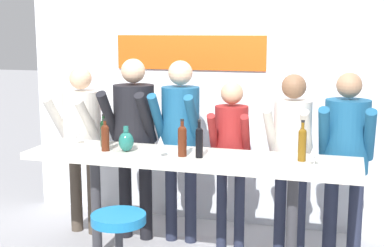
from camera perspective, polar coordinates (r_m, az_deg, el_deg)
back_wall at (r=5.65m, az=3.44°, el=2.71°), size 4.40×0.12×2.67m
tasting_table at (r=4.50m, az=-0.35°, el=-5.03°), size 2.80×0.65×1.02m
bar_stool at (r=4.13m, az=-7.78°, el=-12.62°), size 0.43×0.43×0.71m
person_far_left at (r=5.43m, az=-11.67°, el=-0.92°), size 0.49×0.58×1.69m
person_left at (r=5.19m, az=-6.22°, el=-0.64°), size 0.47×0.57×1.78m
person_center_left at (r=5.08m, az=-1.26°, el=-0.82°), size 0.43×0.55×1.77m
person_center at (r=4.94m, az=4.20°, el=-2.43°), size 0.40×0.51×1.59m
person_center_right at (r=4.83m, az=10.60°, el=-2.24°), size 0.43×0.54×1.67m
person_right at (r=4.87m, az=16.12°, el=-2.39°), size 0.47×0.55×1.69m
wine_bottle_0 at (r=4.83m, az=-9.41°, el=-0.89°), size 0.06×0.06×0.29m
wine_bottle_1 at (r=4.34m, az=0.78°, el=-1.85°), size 0.06×0.06×0.32m
wine_bottle_2 at (r=4.39m, az=-1.05°, el=-1.70°), size 0.07×0.07×0.31m
wine_bottle_3 at (r=4.65m, az=-9.24°, el=-1.34°), size 0.07×0.07×0.28m
wine_bottle_4 at (r=4.32m, az=11.68°, el=-2.03°), size 0.07×0.07×0.33m
wine_glass_0 at (r=4.97m, az=-12.27°, el=-0.76°), size 0.07×0.07×0.18m
wine_glass_1 at (r=4.36m, az=-3.37°, el=-2.02°), size 0.07×0.07×0.18m
wine_glass_2 at (r=4.19m, az=12.96°, el=-2.77°), size 0.07×0.07×0.18m
decorative_vase at (r=4.61m, az=-7.04°, el=-1.89°), size 0.13×0.13×0.22m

